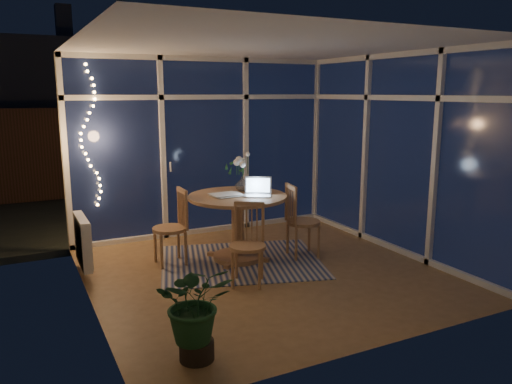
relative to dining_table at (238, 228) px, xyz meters
The scene contains 25 objects.
floor 0.71m from the dining_table, 78.42° to the right, with size 4.00×4.00×0.00m, color brown.
ceiling 2.25m from the dining_table, 78.42° to the right, with size 4.00×4.00×0.00m, color silver.
wall_back 1.69m from the dining_table, 85.47° to the left, with size 4.00×0.04×2.60m, color beige.
wall_front 2.71m from the dining_table, 87.44° to the right, with size 4.00×0.04×2.60m, color beige.
wall_left 2.15m from the dining_table, 163.53° to the right, with size 0.04×4.00×2.60m, color beige.
wall_right 2.36m from the dining_table, 14.77° to the right, with size 0.04×4.00×2.60m, color beige.
window_wall_back 1.66m from the dining_table, 85.34° to the left, with size 4.00×0.10×2.60m, color white.
window_wall_right 2.32m from the dining_table, 15.04° to the right, with size 0.10×4.00×2.60m, color white.
radiator 1.86m from the dining_table, 169.37° to the left, with size 0.10×0.70×0.58m, color silver.
fairy_lights 2.31m from the dining_table, 139.26° to the left, with size 0.24×0.10×1.85m, color #EDAD5F, non-canonical shape.
garden_patio 4.51m from the dining_table, 82.13° to the left, with size 12.00×6.00×0.10m, color black.
garden_fence 4.97m from the dining_table, 88.68° to the left, with size 11.00×0.08×1.80m, color #362513.
neighbour_roof 8.15m from the dining_table, 87.01° to the left, with size 7.00×3.00×2.20m, color #30343A.
garden_shrubs 2.92m from the dining_table, 103.56° to the left, with size 0.90×0.90×0.90m, color black.
rug 0.43m from the dining_table, 90.00° to the right, with size 1.97×1.57×0.01m, color beige.
dining_table is the anchor object (origin of this frame).
chair_left 0.85m from the dining_table, 165.21° to the left, with size 0.44×0.44×0.96m, color olive.
chair_right 0.85m from the dining_table, 18.36° to the right, with size 0.45×0.45×0.97m, color olive.
chair_front 0.85m from the dining_table, 107.08° to the right, with size 0.43×0.43×0.92m, color olive.
laptop 0.60m from the dining_table, 37.86° to the right, with size 0.34×0.29×0.25m, color silver, non-canonical shape.
flower_vase 0.60m from the dining_table, 53.33° to the left, with size 0.20×0.20×0.21m, color silver.
bowl 0.54m from the dining_table, ahead, with size 0.15×0.15×0.04m, color silver.
newspapers 0.45m from the dining_table, 166.16° to the left, with size 0.35×0.27×0.02m, color silver.
phone 0.44m from the dining_table, 43.38° to the right, with size 0.11×0.05×0.01m, color black.
potted_plant 2.44m from the dining_table, 122.17° to the right, with size 0.54×0.47×0.76m, color #184522.
Camera 1 is at (-2.61, -4.98, 2.10)m, focal length 35.00 mm.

